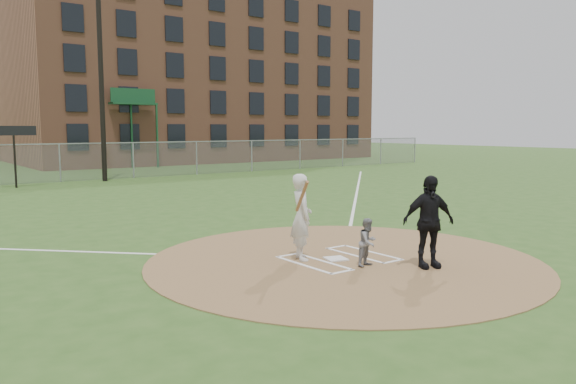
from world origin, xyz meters
TOP-DOWN VIEW (x-y plane):
  - ground at (0.00, 0.00)m, footprint 140.00×140.00m
  - dirt_circle at (0.00, 0.00)m, footprint 8.40×8.40m
  - home_plate at (-0.12, 0.12)m, footprint 0.53×0.53m
  - foul_line_first at (9.00, 9.00)m, footprint 17.04×17.04m
  - catcher at (0.03, -0.69)m, footprint 0.55×0.47m
  - umpire at (0.92, -1.49)m, footprint 1.19×0.84m
  - batters_boxes at (0.00, 0.15)m, footprint 2.08×1.88m
  - batter_at_plate at (-0.71, 0.57)m, footprint 0.75×1.09m
  - outfield_fence at (0.00, 22.00)m, footprint 56.08×0.08m
  - brick_warehouse at (16.00, 37.96)m, footprint 30.00×17.17m
  - light_pole at (2.00, 21.00)m, footprint 1.20×0.30m
  - scoreboard_sign at (-2.50, 20.20)m, footprint 2.00×0.10m

SIDE VIEW (x-z plane):
  - ground at x=0.00m, z-range 0.00..0.00m
  - foul_line_first at x=9.00m, z-range 0.00..0.01m
  - dirt_circle at x=0.00m, z-range 0.00..0.02m
  - batters_boxes at x=0.00m, z-range 0.02..0.03m
  - home_plate at x=-0.12m, z-range 0.02..0.05m
  - catcher at x=0.03m, z-range 0.02..1.01m
  - batter_at_plate at x=-0.71m, z-range 0.02..1.87m
  - umpire at x=0.92m, z-range 0.02..1.90m
  - outfield_fence at x=0.00m, z-range 0.00..2.03m
  - scoreboard_sign at x=-2.50m, z-range 0.92..3.85m
  - light_pole at x=2.00m, z-range 0.50..12.72m
  - brick_warehouse at x=16.00m, z-range 0.00..15.00m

